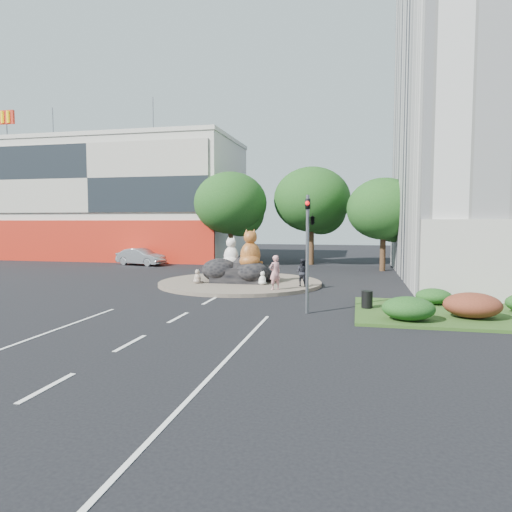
{
  "coord_description": "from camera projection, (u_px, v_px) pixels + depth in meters",
  "views": [
    {
      "loc": [
        7.06,
        -17.11,
        3.9
      ],
      "look_at": [
        1.61,
        7.25,
        2.0
      ],
      "focal_mm": 32.0,
      "sensor_mm": 36.0,
      "label": 1
    }
  ],
  "objects": [
    {
      "name": "parked_car",
      "position": [
        141.0,
        257.0,
        40.53
      ],
      "size": [
        4.8,
        2.6,
        1.5
      ],
      "primitive_type": "imported",
      "rotation": [
        0.0,
        0.0,
        1.34
      ],
      "color": "#ADB0B5",
      "rests_on": "ground"
    },
    {
      "name": "roundabout_island",
      "position": [
        240.0,
        283.0,
        28.21
      ],
      "size": [
        10.0,
        10.0,
        0.2
      ],
      "primitive_type": "cylinder",
      "color": "brown",
      "rests_on": "ground"
    },
    {
      "name": "traffic_light",
      "position": [
        310.0,
        228.0,
        19.04
      ],
      "size": [
        0.44,
        1.24,
        5.0
      ],
      "color": "#595B60",
      "rests_on": "ground"
    },
    {
      "name": "tree_mid",
      "position": [
        313.0,
        203.0,
        40.81
      ],
      "size": [
        6.84,
        6.84,
        8.76
      ],
      "color": "#382314",
      "rests_on": "ground"
    },
    {
      "name": "tree_left",
      "position": [
        231.0,
        206.0,
        40.41
      ],
      "size": [
        6.46,
        6.46,
        8.27
      ],
      "color": "#382314",
      "rests_on": "ground"
    },
    {
      "name": "kitten_white",
      "position": [
        262.0,
        278.0,
        26.62
      ],
      "size": [
        0.64,
        0.6,
        0.83
      ],
      "primitive_type": null,
      "rotation": [
        0.0,
        0.0,
        0.43
      ],
      "color": "silver",
      "rests_on": "roundabout_island"
    },
    {
      "name": "litter_bin",
      "position": [
        367.0,
        299.0,
        19.91
      ],
      "size": [
        0.58,
        0.58,
        0.75
      ],
      "primitive_type": "cylinder",
      "rotation": [
        0.0,
        0.0,
        0.23
      ],
      "color": "black",
      "rests_on": "grass_verge"
    },
    {
      "name": "tree_right",
      "position": [
        384.0,
        212.0,
        35.68
      ],
      "size": [
        5.7,
        5.7,
        7.3
      ],
      "color": "#382314",
      "rests_on": "ground"
    },
    {
      "name": "ground",
      "position": [
        178.0,
        318.0,
        18.48
      ],
      "size": [
        120.0,
        120.0,
        0.0
      ],
      "primitive_type": "plane",
      "color": "black",
      "rests_on": "ground"
    },
    {
      "name": "cat_white",
      "position": [
        231.0,
        251.0,
        28.61
      ],
      "size": [
        1.29,
        1.18,
        1.85
      ],
      "primitive_type": null,
      "rotation": [
        0.0,
        0.0,
        -0.22
      ],
      "color": "silver",
      "rests_on": "rock_plinth"
    },
    {
      "name": "street_lamp",
      "position": [
        474.0,
        208.0,
        23.14
      ],
      "size": [
        2.34,
        0.22,
        8.06
      ],
      "color": "#595B60",
      "rests_on": "ground"
    },
    {
      "name": "hedge_red",
      "position": [
        472.0,
        305.0,
        17.88
      ],
      "size": [
        2.2,
        1.76,
        0.99
      ],
      "primitive_type": "ellipsoid",
      "color": "#542416",
      "rests_on": "grass_verge"
    },
    {
      "name": "rock_plinth",
      "position": [
        240.0,
        274.0,
        28.16
      ],
      "size": [
        3.2,
        2.6,
        0.9
      ],
      "primitive_type": null,
      "color": "black",
      "rests_on": "roundabout_island"
    },
    {
      "name": "shophouse_block",
      "position": [
        120.0,
        200.0,
        49.09
      ],
      "size": [
        25.2,
        12.3,
        17.4
      ],
      "color": "beige",
      "rests_on": "ground"
    },
    {
      "name": "hedge_back_green",
      "position": [
        434.0,
        296.0,
        20.83
      ],
      "size": [
        1.6,
        1.28,
        0.72
      ],
      "primitive_type": "ellipsoid",
      "color": "#143B13",
      "rests_on": "grass_verge"
    },
    {
      "name": "hedge_near_green",
      "position": [
        408.0,
        308.0,
        17.46
      ],
      "size": [
        2.0,
        1.6,
        0.9
      ],
      "primitive_type": "ellipsoid",
      "color": "#143B13",
      "rests_on": "grass_verge"
    },
    {
      "name": "cat_tabby",
      "position": [
        250.0,
        248.0,
        27.49
      ],
      "size": [
        1.79,
        1.7,
        2.35
      ],
      "primitive_type": null,
      "rotation": [
        0.0,
        0.0,
        0.43
      ],
      "color": "#A64622",
      "rests_on": "rock_plinth"
    },
    {
      "name": "grass_verge",
      "position": [
        479.0,
        315.0,
        18.79
      ],
      "size": [
        10.0,
        6.0,
        0.12
      ],
      "primitive_type": "cube",
      "color": "#264416",
      "rests_on": "ground"
    },
    {
      "name": "pedestrian_dark",
      "position": [
        302.0,
        272.0,
        26.05
      ],
      "size": [
        0.93,
        0.83,
        1.57
      ],
      "primitive_type": "imported",
      "rotation": [
        0.0,
        0.0,
        2.77
      ],
      "color": "black",
      "rests_on": "roundabout_island"
    },
    {
      "name": "pedestrian_pink",
      "position": [
        275.0,
        272.0,
        24.7
      ],
      "size": [
        0.81,
        0.79,
        1.87
      ],
      "primitive_type": "imported",
      "rotation": [
        0.0,
        0.0,
        3.88
      ],
      "color": "#CE8588",
      "rests_on": "roundabout_island"
    },
    {
      "name": "kitten_calico",
      "position": [
        197.0,
        276.0,
        27.29
      ],
      "size": [
        0.67,
        0.64,
        0.86
      ],
      "primitive_type": null,
      "rotation": [
        0.0,
        0.0,
        -0.49
      ],
      "color": "beige",
      "rests_on": "roundabout_island"
    }
  ]
}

